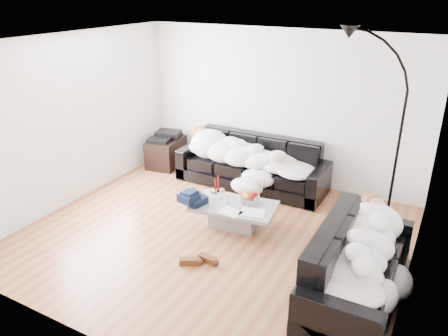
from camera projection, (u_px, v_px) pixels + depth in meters
The scene contains 24 objects.
ground at pixel (214, 235), 6.09m from camera, with size 5.00×5.00×0.00m, color brown.
wall_back at pixel (279, 107), 7.40m from camera, with size 5.00×0.02×2.60m, color silver.
wall_left at pixel (72, 120), 6.69m from camera, with size 0.02×4.50×2.60m, color silver.
wall_right at pixel (423, 187), 4.48m from camera, with size 0.02×4.50×2.60m, color silver.
ceiling at pixel (212, 42), 5.08m from camera, with size 5.00×5.00×0.00m, color white.
sofa_back at pixel (252, 163), 7.44m from camera, with size 2.56×0.89×0.84m, color black.
sofa_right at pixel (359, 262), 4.78m from camera, with size 2.03×0.87×0.82m, color black.
sleeper_back at pixel (251, 152), 7.31m from camera, with size 2.17×0.75×0.43m, color white, non-canonical shape.
sleeper_right at pixel (362, 245), 4.70m from camera, with size 1.74×0.73×0.43m, color white, non-canonical shape.
teal_cushion at pixel (369, 212), 5.20m from camera, with size 0.36×0.30×0.20m, color #0E654B.
coffee_table at pixel (234, 215), 6.25m from camera, with size 1.18×0.69×0.34m, color #939699.
fruit_bowl at pixel (250, 197), 6.23m from camera, with size 0.27×0.27×0.16m, color white.
wine_glass_a at pixel (222, 193), 6.33m from camera, with size 0.07×0.07×0.17m, color white.
wine_glass_b at pixel (213, 194), 6.30m from camera, with size 0.07×0.07×0.17m, color white.
wine_glass_c at pixel (228, 198), 6.19m from camera, with size 0.07×0.07×0.17m, color white.
candle_left at pixel (215, 186), 6.47m from camera, with size 0.04×0.04×0.23m, color maroon.
candle_right at pixel (218, 184), 6.53m from camera, with size 0.05×0.05×0.26m, color maroon.
newspaper_a at pixel (252, 212), 5.96m from camera, with size 0.34×0.26×0.01m, color silver.
newspaper_b at pixel (230, 212), 5.98m from camera, with size 0.31×0.22×0.01m, color silver.
navy_jacket at pixel (193, 194), 6.12m from camera, with size 0.35×0.30×0.18m, color black, non-canonical shape.
shoes at pixel (198, 260), 5.45m from camera, with size 0.42×0.31×0.10m, color #472311, non-canonical shape.
av_cabinet at pixel (166, 152), 8.34m from camera, with size 0.53×0.77×0.53m, color black.
stereo at pixel (165, 136), 8.21m from camera, with size 0.44×0.34×0.13m, color black.
floor_lamp at pixel (398, 146), 5.93m from camera, with size 0.87×0.35×2.41m, color black, non-canonical shape.
Camera 1 is at (2.65, -4.54, 3.22)m, focal length 35.00 mm.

